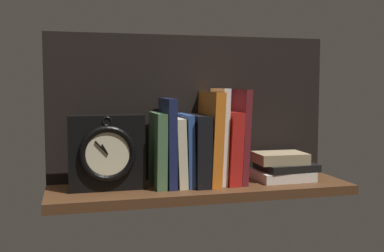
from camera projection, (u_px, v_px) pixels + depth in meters
ground_plane at (202, 189)px, 123.12cm from camera, size 80.41×22.43×2.50cm
back_panel at (192, 107)px, 131.52cm from camera, size 80.41×1.20×40.56cm
book_green_romantic at (158, 150)px, 120.89cm from camera, size 2.94×13.75×19.42cm
book_navy_bierce at (168, 142)px, 121.41cm from camera, size 2.24×14.25×23.13cm
book_cream_twain at (177, 152)px, 122.28cm from camera, size 2.92×13.56×18.01cm
book_blue_modern at (186, 149)px, 122.83cm from camera, size 2.11×13.84×18.95cm
book_black_skeptic at (197, 150)px, 123.63cm from camera, size 4.03×16.23×18.69cm
book_orange_pandolfini at (210, 138)px, 124.29cm from camera, size 3.76×16.66×24.89cm
book_white_catcher at (219, 136)px, 124.89cm from camera, size 2.65×12.40×25.77cm
book_red_requiem at (229, 147)px, 125.89cm from camera, size 4.18×14.30×19.59cm
book_maroon_dawkins at (238, 136)px, 126.35cm from camera, size 2.76×13.80×25.45cm
framed_clock at (107, 153)px, 116.29cm from camera, size 19.03×6.88×19.03cm
book_stack_side at (282, 167)px, 130.20cm from camera, size 16.90×13.65×7.65cm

